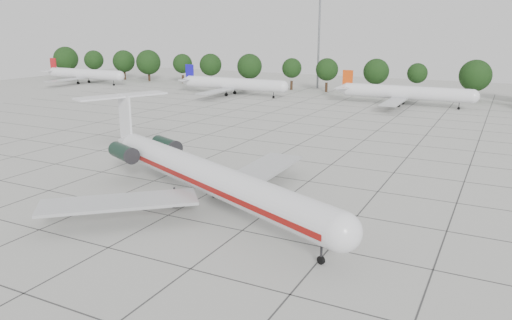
{
  "coord_description": "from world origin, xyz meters",
  "views": [
    {
      "loc": [
        19.53,
        -43.56,
        17.39
      ],
      "look_at": [
        -3.83,
        2.16,
        3.5
      ],
      "focal_mm": 35.0,
      "sensor_mm": 36.0,
      "label": 1
    }
  ],
  "objects_px": {
    "main_airliner": "(198,172)",
    "bg_airliner_b": "(233,84)",
    "bg_airliner_a": "(85,74)",
    "bg_airliner_c": "(405,93)",
    "floodlight_mast": "(319,37)"
  },
  "relations": [
    {
      "from": "main_airliner",
      "to": "bg_airliner_a",
      "type": "height_order",
      "value": "main_airliner"
    },
    {
      "from": "bg_airliner_a",
      "to": "bg_airliner_c",
      "type": "distance_m",
      "value": 96.16
    },
    {
      "from": "bg_airliner_a",
      "to": "main_airliner",
      "type": "bearing_deg",
      "value": -39.3
    },
    {
      "from": "bg_airliner_b",
      "to": "bg_airliner_c",
      "type": "height_order",
      "value": "same"
    },
    {
      "from": "main_airliner",
      "to": "floodlight_mast",
      "type": "height_order",
      "value": "floodlight_mast"
    },
    {
      "from": "bg_airliner_a",
      "to": "bg_airliner_c",
      "type": "height_order",
      "value": "same"
    },
    {
      "from": "bg_airliner_c",
      "to": "floodlight_mast",
      "type": "xyz_separation_m",
      "value": [
        -28.68,
        22.04,
        11.37
      ]
    },
    {
      "from": "bg_airliner_c",
      "to": "main_airliner",
      "type": "bearing_deg",
      "value": -94.57
    },
    {
      "from": "main_airliner",
      "to": "bg_airliner_b",
      "type": "relative_size",
      "value": 1.34
    },
    {
      "from": "bg_airliner_a",
      "to": "floodlight_mast",
      "type": "relative_size",
      "value": 1.11
    },
    {
      "from": "bg_airliner_b",
      "to": "bg_airliner_c",
      "type": "bearing_deg",
      "value": 3.21
    },
    {
      "from": "main_airliner",
      "to": "floodlight_mast",
      "type": "xyz_separation_m",
      "value": [
        -22.78,
        95.91,
        11.01
      ]
    },
    {
      "from": "bg_airliner_a",
      "to": "bg_airliner_c",
      "type": "xyz_separation_m",
      "value": [
        96.16,
        -0.0,
        0.0
      ]
    },
    {
      "from": "floodlight_mast",
      "to": "bg_airliner_c",
      "type": "bearing_deg",
      "value": -37.54
    },
    {
      "from": "main_airliner",
      "to": "bg_airliner_b",
      "type": "distance_m",
      "value": 80.31
    }
  ]
}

